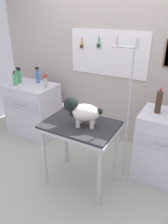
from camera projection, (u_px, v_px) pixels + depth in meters
ground at (67, 182)px, 2.80m from camera, size 4.40×4.00×0.04m
rear_wall_panel at (111, 70)px, 3.30m from camera, size 4.00×0.11×2.30m
grooming_table at (80, 131)px, 2.50m from camera, size 0.85×0.60×0.83m
grooming_arm at (126, 125)px, 2.54m from camera, size 0.30×0.11×1.66m
dog at (81, 111)px, 2.35m from camera, size 0.44×0.30×0.33m
counter_left at (33, 109)px, 3.71m from camera, size 0.80×0.58×0.89m
cabinet_right at (165, 148)px, 2.69m from camera, size 0.68×0.54×0.89m
detangler_spray at (15, 79)px, 3.46m from camera, size 0.06×0.06×0.24m
shampoo_bottle at (38, 76)px, 3.57m from camera, size 0.06×0.06×0.26m
pump_bottle_white at (45, 82)px, 3.34m from camera, size 0.06×0.06×0.21m
spray_bottle_tall at (19, 76)px, 3.57m from camera, size 0.06×0.06×0.26m
soda_bottle at (159, 102)px, 2.51m from camera, size 0.07×0.07×0.30m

